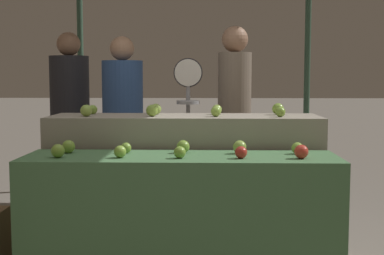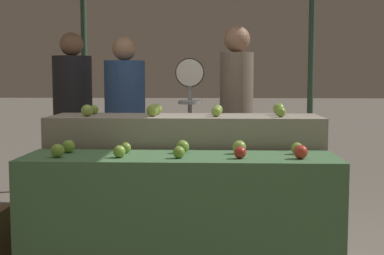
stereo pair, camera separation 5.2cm
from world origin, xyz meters
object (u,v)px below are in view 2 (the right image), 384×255
Objects in this scene: produce_scale at (190,108)px; person_customer_left at (73,108)px; person_vendor_at_scale at (236,108)px; person_customer_right at (125,115)px.

person_customer_left is (-1.22, 0.71, -0.05)m from produce_scale.
person_vendor_at_scale is 1.06m from person_customer_right.
produce_scale is at bearing 171.19° from person_customer_left.
person_vendor_at_scale is (0.41, 0.23, -0.01)m from produce_scale.
person_vendor_at_scale is at bearing 28.54° from produce_scale.
person_customer_left is at bearing 149.67° from produce_scale.
person_customer_left is at bearing -44.18° from person_customer_right.
produce_scale is at bearing 41.58° from person_vendor_at_scale.
produce_scale is 0.88× the size of person_customer_right.
person_customer_right is at bearing 148.82° from produce_scale.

